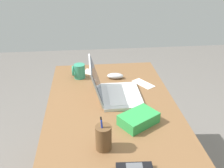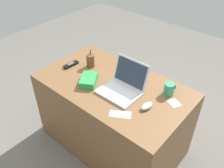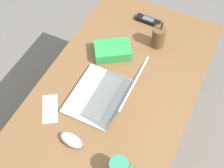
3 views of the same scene
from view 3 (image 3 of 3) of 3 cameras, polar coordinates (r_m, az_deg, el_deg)
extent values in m
plane|color=slate|center=(2.16, 1.00, -11.18)|extent=(6.00, 6.00, 0.00)
cube|color=brown|center=(1.84, 1.16, -6.56)|extent=(1.26, 0.74, 0.72)
cube|color=silver|center=(1.49, -2.76, -2.18)|extent=(0.31, 0.23, 0.02)
cube|color=silver|center=(1.47, -2.06, -2.25)|extent=(0.26, 0.11, 0.00)
cube|color=silver|center=(1.50, -5.20, -0.98)|extent=(0.09, 0.05, 0.00)
cube|color=silver|center=(1.36, 2.69, -1.85)|extent=(0.30, 0.07, 0.21)
cube|color=#283347|center=(1.36, 2.50, -1.74)|extent=(0.27, 0.06, 0.19)
ellipsoid|color=silver|center=(1.37, -7.48, -10.15)|extent=(0.07, 0.12, 0.04)
cube|color=black|center=(1.83, 6.64, 11.50)|extent=(0.05, 0.15, 0.02)
cube|color=#595B60|center=(1.82, 6.68, 11.79)|extent=(0.03, 0.07, 0.00)
cylinder|color=brown|center=(1.68, 8.51, 8.48)|extent=(0.07, 0.07, 0.12)
cylinder|color=#1933B2|center=(1.66, 8.86, 9.33)|extent=(0.01, 0.02, 0.13)
cylinder|color=black|center=(1.65, 8.83, 9.45)|extent=(0.02, 0.02, 0.15)
cube|color=green|center=(1.64, 0.11, 6.15)|extent=(0.20, 0.22, 0.06)
cube|color=white|center=(1.49, -11.30, -4.46)|extent=(0.17, 0.14, 0.00)
camera|label=1|loc=(2.10, 24.29, 38.16)|focal=41.23mm
camera|label=2|loc=(1.55, -76.89, 13.24)|focal=38.26mm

